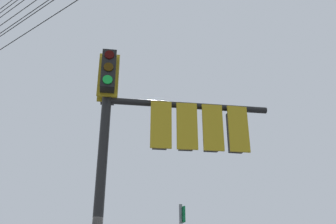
# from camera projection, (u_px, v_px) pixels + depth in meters

# --- Properties ---
(signal_mast_assembly) EXTENTS (3.79, 0.97, 5.99)m
(signal_mast_assembly) POSITION_uv_depth(u_px,v_px,m) (154.00, 131.00, 7.76)
(signal_mast_assembly) COLOR black
(signal_mast_assembly) RESTS_ON ground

